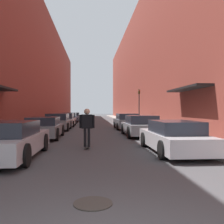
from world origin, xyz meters
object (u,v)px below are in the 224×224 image
at_px(parked_car_left_0, 9,140).
at_px(parked_car_left_2, 58,122).
at_px(traffic_light, 139,103).
at_px(parked_car_right_1, 141,126).
at_px(parked_car_left_3, 65,120).
at_px(parked_car_right_0, 173,137).
at_px(parked_car_left_4, 70,118).
at_px(parked_car_left_5, 73,117).
at_px(manhole_cover, 93,203).
at_px(parked_car_right_2, 127,122).
at_px(skateboarder, 87,124).
at_px(parked_car_left_1, 44,128).

height_order(parked_car_left_0, parked_car_left_2, parked_car_left_2).
bearing_deg(traffic_light, parked_car_right_1, -100.25).
bearing_deg(parked_car_right_1, parked_car_left_3, 120.47).
bearing_deg(parked_car_right_0, parked_car_left_4, 105.33).
bearing_deg(parked_car_left_5, parked_car_left_3, -90.20).
distance_m(parked_car_left_3, parked_car_left_4, 5.56).
height_order(parked_car_left_0, parked_car_left_4, parked_car_left_4).
relative_size(parked_car_left_2, manhole_cover, 5.81).
height_order(parked_car_right_1, parked_car_right_2, parked_car_right_2).
bearing_deg(skateboarder, manhole_cover, -88.09).
bearing_deg(parked_car_left_4, skateboarder, -83.02).
relative_size(parked_car_left_4, parked_car_right_0, 0.99).
relative_size(parked_car_left_4, skateboarder, 2.71).
distance_m(parked_car_left_1, manhole_cover, 10.81).
distance_m(parked_car_right_0, traffic_light, 14.91).
distance_m(parked_car_left_0, traffic_light, 17.31).
bearing_deg(manhole_cover, skateboarder, 91.91).
relative_size(parked_car_left_4, traffic_light, 1.31).
bearing_deg(parked_car_left_3, manhole_cover, -82.72).
distance_m(parked_car_left_1, parked_car_right_2, 8.66).
relative_size(parked_car_left_0, manhole_cover, 6.80).
relative_size(parked_car_left_0, parked_car_right_0, 1.01).
relative_size(parked_car_left_2, parked_car_right_0, 0.87).
xyz_separation_m(parked_car_right_0, skateboarder, (-3.41, 1.27, 0.46)).
distance_m(parked_car_left_0, manhole_cover, 5.25).
relative_size(parked_car_left_5, parked_car_right_1, 1.06).
relative_size(skateboarder, manhole_cover, 2.46).
relative_size(parked_car_left_3, parked_car_left_5, 0.93).
xyz_separation_m(parked_car_right_1, parked_car_right_2, (-0.09, 5.71, 0.00)).
distance_m(parked_car_left_4, manhole_cover, 26.68).
bearing_deg(parked_car_left_2, parked_car_right_0, -61.70).
xyz_separation_m(parked_car_right_0, traffic_light, (1.49, 14.74, 1.72)).
xyz_separation_m(manhole_cover, traffic_light, (4.68, 19.86, 2.31)).
xyz_separation_m(parked_car_right_2, traffic_light, (1.67, 3.01, 1.68)).
bearing_deg(parked_car_left_3, parked_car_left_2, -90.68).
relative_size(parked_car_left_1, skateboarder, 2.44).
xyz_separation_m(parked_car_left_0, parked_car_left_3, (0.17, 16.62, 0.00)).
distance_m(parked_car_left_1, parked_car_left_3, 10.55).
distance_m(parked_car_left_2, parked_car_left_4, 10.41).
bearing_deg(parked_car_right_2, parked_car_left_4, 120.47).
height_order(parked_car_right_0, parked_car_right_1, parked_car_right_1).
distance_m(parked_car_left_3, parked_car_right_2, 7.04).
relative_size(skateboarder, traffic_light, 0.48).
relative_size(parked_car_left_1, parked_car_right_2, 0.97).
xyz_separation_m(parked_car_right_1, manhole_cover, (-3.11, -11.14, -0.63)).
relative_size(parked_car_left_2, traffic_light, 1.14).
xyz_separation_m(parked_car_left_5, skateboarder, (2.43, -26.21, 0.46)).
height_order(parked_car_right_1, skateboarder, skateboarder).
relative_size(parked_car_left_0, traffic_light, 1.33).
bearing_deg(parked_car_left_5, parked_car_right_2, -70.23).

